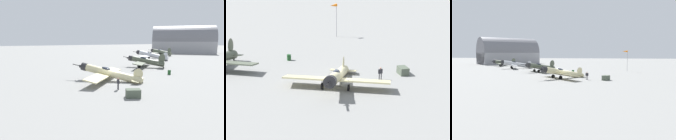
{
  "view_description": "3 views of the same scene",
  "coord_description": "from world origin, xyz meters",
  "views": [
    {
      "loc": [
        -26.47,
        13.7,
        6.66
      ],
      "look_at": [
        0.0,
        0.0,
        1.8
      ],
      "focal_mm": 29.93,
      "sensor_mm": 36.0,
      "label": 1
    },
    {
      "loc": [
        21.83,
        30.16,
        14.0
      ],
      "look_at": [
        0.0,
        0.0,
        1.8
      ],
      "focal_mm": 53.83,
      "sensor_mm": 36.0,
      "label": 2
    },
    {
      "loc": [
        -9.14,
        46.52,
        5.36
      ],
      "look_at": [
        0.0,
        0.0,
        1.8
      ],
      "focal_mm": 35.16,
      "sensor_mm": 36.0,
      "label": 3
    }
  ],
  "objects": [
    {
      "name": "ground_plane",
      "position": [
        0.0,
        0.0,
        0.0
      ],
      "size": [
        400.0,
        400.0,
        0.0
      ],
      "primitive_type": "plane",
      "color": "gray"
    },
    {
      "name": "airplane_foreground",
      "position": [
        0.4,
        0.39,
        1.24
      ],
      "size": [
        10.41,
        10.42,
        3.22
      ],
      "rotation": [
        0.0,
        0.0,
        7.06
      ],
      "color": "beige",
      "rests_on": "ground_plane"
    },
    {
      "name": "airplane_mid_apron",
      "position": [
        9.91,
        -14.08,
        1.55
      ],
      "size": [
        9.5,
        10.27,
        3.51
      ],
      "rotation": [
        0.0,
        0.0,
        7.01
      ],
      "color": "#4C5442",
      "rests_on": "ground_plane"
    },
    {
      "name": "airplane_far_line",
      "position": [
        22.7,
        -26.33,
        1.58
      ],
      "size": [
        10.38,
        11.4,
        3.26
      ],
      "rotation": [
        0.0,
        0.0,
        6.78
      ],
      "color": "#B7BABF",
      "rests_on": "ground_plane"
    },
    {
      "name": "airplane_outer_stand",
      "position": [
        34.63,
        -41.02,
        1.48
      ],
      "size": [
        10.32,
        13.49,
        3.44
      ],
      "rotation": [
        0.0,
        0.0,
        6.55
      ],
      "color": "#4C5442",
      "rests_on": "ground_plane"
    },
    {
      "name": "ground_crew_mechanic",
      "position": [
        -5.15,
        1.73,
        0.98
      ],
      "size": [
        0.62,
        0.3,
        1.61
      ],
      "rotation": [
        0.0,
        0.0,
        1.39
      ],
      "color": "#2D2D33",
      "rests_on": "ground_plane"
    },
    {
      "name": "equipment_crate",
      "position": [
        -8.97,
        1.87,
        0.49
      ],
      "size": [
        1.68,
        1.98,
        0.98
      ],
      "rotation": [
        0.0,
        0.0,
        1.15
      ],
      "color": "#4C5647",
      "rests_on": "ground_plane"
    },
    {
      "name": "fuel_drum",
      "position": [
        -0.09,
        -12.4,
        0.43
      ],
      "size": [
        0.62,
        0.62,
        0.86
      ],
      "color": "#19471E",
      "rests_on": "ground_plane"
    },
    {
      "name": "distant_hangar",
      "position": [
        42.42,
        -62.33,
        4.96
      ],
      "size": [
        31.37,
        31.84,
        15.65
      ],
      "rotation": [
        0.0,
        0.0,
        7.09
      ],
      "color": "#939399",
      "rests_on": "ground_plane"
    }
  ]
}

